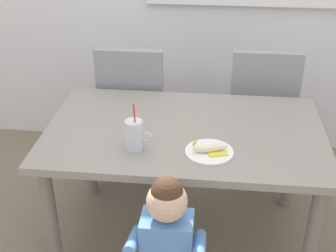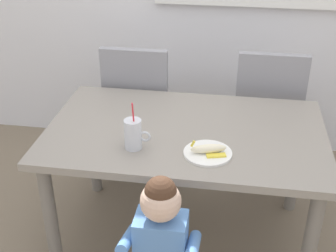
{
  "view_description": "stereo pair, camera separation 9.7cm",
  "coord_description": "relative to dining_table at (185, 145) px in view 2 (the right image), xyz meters",
  "views": [
    {
      "loc": [
        0.14,
        -2.06,
        1.88
      ],
      "look_at": [
        -0.08,
        -0.09,
        0.79
      ],
      "focal_mm": 48.81,
      "sensor_mm": 36.0,
      "label": 1
    },
    {
      "loc": [
        0.23,
        -2.05,
        1.88
      ],
      "look_at": [
        -0.08,
        -0.09,
        0.79
      ],
      "focal_mm": 48.81,
      "sensor_mm": 36.0,
      "label": 2
    }
  ],
  "objects": [
    {
      "name": "dining_chair_left",
      "position": [
        -0.38,
        0.62,
        -0.09
      ],
      "size": [
        0.44,
        0.45,
        0.96
      ],
      "rotation": [
        0.0,
        0.0,
        3.14
      ],
      "color": "gray",
      "rests_on": "ground"
    },
    {
      "name": "milk_cup",
      "position": [
        -0.22,
        -0.22,
        0.16
      ],
      "size": [
        0.13,
        0.08,
        0.25
      ],
      "color": "silver",
      "rests_on": "dining_table"
    },
    {
      "name": "snack_plate",
      "position": [
        0.13,
        -0.22,
        0.1
      ],
      "size": [
        0.23,
        0.23,
        0.01
      ],
      "primitive_type": "cylinder",
      "color": "white",
      "rests_on": "dining_table"
    },
    {
      "name": "toddler_standing",
      "position": [
        -0.03,
        -0.61,
        -0.1
      ],
      "size": [
        0.33,
        0.24,
        0.84
      ],
      "color": "#3F4760",
      "rests_on": "ground"
    },
    {
      "name": "dining_chair_right",
      "position": [
        0.45,
        0.67,
        -0.09
      ],
      "size": [
        0.44,
        0.44,
        0.96
      ],
      "rotation": [
        0.0,
        0.0,
        3.14
      ],
      "color": "gray",
      "rests_on": "ground"
    },
    {
      "name": "ground_plane",
      "position": [
        0.0,
        0.0,
        -0.63
      ],
      "size": [
        24.0,
        24.0,
        0.0
      ],
      "primitive_type": "plane",
      "color": "#7A6B56"
    },
    {
      "name": "peeled_banana",
      "position": [
        0.14,
        -0.23,
        0.13
      ],
      "size": [
        0.18,
        0.12,
        0.07
      ],
      "rotation": [
        0.0,
        0.0,
        0.27
      ],
      "color": "#F4EAC6",
      "rests_on": "snack_plate"
    },
    {
      "name": "dining_table",
      "position": [
        0.0,
        0.0,
        0.0
      ],
      "size": [
        1.44,
        0.89,
        0.73
      ],
      "color": "gray",
      "rests_on": "ground"
    }
  ]
}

